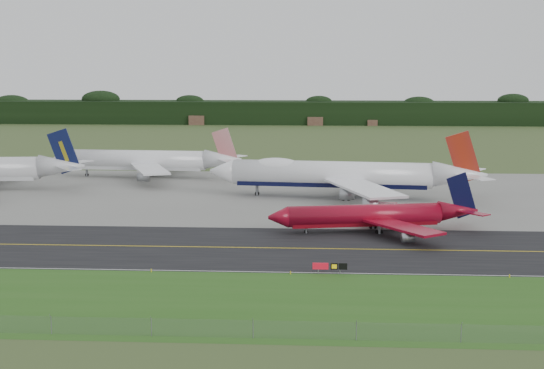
{
  "coord_description": "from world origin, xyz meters",
  "views": [
    {
      "loc": [
        1.05,
        -132.21,
        31.68
      ],
      "look_at": [
        -7.8,
        22.0,
        7.06
      ],
      "focal_mm": 50.0,
      "sensor_mm": 36.0,
      "label": 1
    }
  ],
  "objects_px": {
    "jet_star_tail": "(147,161)",
    "taxiway_sign": "(330,266)",
    "jet_ba_747": "(341,175)",
    "jet_red_737": "(376,216)"
  },
  "relations": [
    {
      "from": "jet_ba_747",
      "to": "taxiway_sign",
      "type": "xyz_separation_m",
      "value": [
        -3.88,
        -66.84,
        -4.41
      ]
    },
    {
      "from": "jet_ba_747",
      "to": "jet_red_737",
      "type": "bearing_deg",
      "value": -81.42
    },
    {
      "from": "jet_red_737",
      "to": "taxiway_sign",
      "type": "distance_m",
      "value": 32.06
    },
    {
      "from": "jet_star_tail",
      "to": "taxiway_sign",
      "type": "xyz_separation_m",
      "value": [
        49.6,
        -96.77,
        -3.54
      ]
    },
    {
      "from": "jet_star_tail",
      "to": "taxiway_sign",
      "type": "height_order",
      "value": "jet_star_tail"
    },
    {
      "from": "jet_star_tail",
      "to": "jet_ba_747",
      "type": "bearing_deg",
      "value": -29.24
    },
    {
      "from": "jet_ba_747",
      "to": "taxiway_sign",
      "type": "bearing_deg",
      "value": -93.32
    },
    {
      "from": "jet_ba_747",
      "to": "taxiway_sign",
      "type": "distance_m",
      "value": 67.09
    },
    {
      "from": "jet_ba_747",
      "to": "jet_star_tail",
      "type": "distance_m",
      "value": 61.29
    },
    {
      "from": "jet_red_737",
      "to": "taxiway_sign",
      "type": "height_order",
      "value": "jet_red_737"
    }
  ]
}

